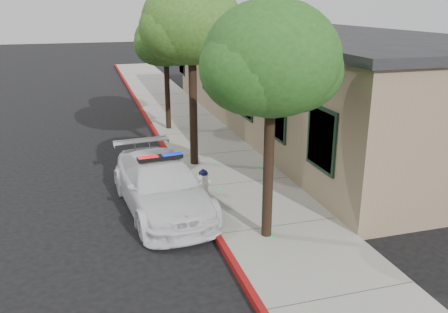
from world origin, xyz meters
TOP-DOWN VIEW (x-y plane):
  - ground at (0.00, 0.00)m, footprint 120.00×120.00m
  - sidewalk at (1.60, 3.00)m, footprint 3.20×60.00m
  - red_curb at (0.06, 3.00)m, footprint 0.14×60.00m
  - clapboard_building at (6.69, 9.00)m, footprint 7.30×20.89m
  - police_car at (-0.90, 2.08)m, footprint 2.45×5.05m
  - fire_hydrant at (0.35, 2.46)m, footprint 0.42×0.37m
  - street_tree_near at (1.16, -0.37)m, footprint 3.18×2.90m
  - street_tree_mid at (0.72, 5.17)m, footprint 3.37×3.11m
  - street_tree_far at (0.72, 10.00)m, footprint 2.75×2.54m

SIDE VIEW (x-z plane):
  - ground at x=0.00m, z-range 0.00..0.00m
  - sidewalk at x=1.60m, z-range 0.00..0.15m
  - red_curb at x=0.06m, z-range 0.00..0.16m
  - fire_hydrant at x=0.35m, z-range 0.15..0.89m
  - police_car at x=-0.90m, z-range -0.06..1.48m
  - clapboard_building at x=6.69m, z-range 0.01..4.25m
  - street_tree_far at x=0.72m, z-range 1.36..6.17m
  - street_tree_near at x=1.16m, z-range 1.46..6.77m
  - street_tree_mid at x=0.72m, z-range 1.66..7.59m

